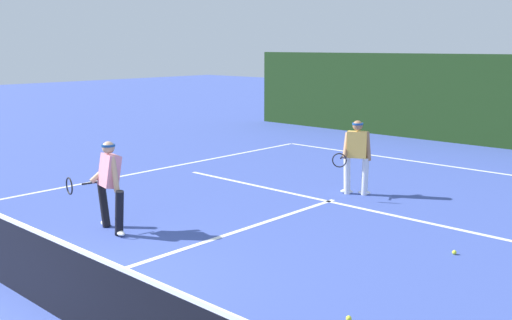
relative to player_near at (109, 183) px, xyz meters
name	(u,v)px	position (x,y,z in m)	size (l,w,h in m)	color
ground_plane	(30,300)	(1.59, -2.23, -0.83)	(80.00, 80.00, 0.00)	#3A4EA0
court_line_baseline_far	(440,165)	(1.59, 8.95, -0.83)	(9.95, 0.10, 0.01)	white
court_line_service	(328,201)	(1.59, 4.00, -0.83)	(8.11, 0.10, 0.01)	white
court_line_centre	(219,237)	(1.59, 0.97, -0.83)	(0.10, 6.40, 0.01)	white
tennis_net	(26,261)	(1.59, -2.23, -0.33)	(10.90, 0.09, 1.09)	#1E4723
player_near	(109,183)	(0.00, 0.00, 0.00)	(0.99, 0.88, 1.53)	black
player_far	(356,154)	(1.66, 4.85, 0.02)	(0.65, 0.92, 1.55)	silver
tennis_ball	(349,318)	(4.78, -0.06, -0.80)	(0.07, 0.07, 0.07)	#D1E033
tennis_ball_extra	(454,252)	(4.73, 2.81, -0.80)	(0.07, 0.07, 0.07)	#D1E033
back_fence_windscreen	(497,101)	(1.59, 12.61, 0.57)	(18.73, 0.12, 2.81)	#1A3514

